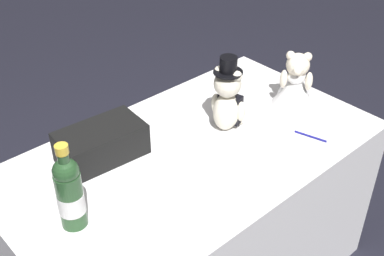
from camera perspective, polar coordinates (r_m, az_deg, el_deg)
reception_table at (r=2.08m, az=0.00°, el=-10.60°), size 1.41×0.80×0.73m
teddy_bear_groom at (r=1.89m, az=4.10°, el=3.37°), size 0.14×0.14×0.31m
teddy_bear_bride at (r=2.11m, az=11.74°, el=5.23°), size 0.23×0.22×0.24m
champagne_bottle at (r=1.52m, az=-13.80°, el=-7.11°), size 0.08×0.08×0.30m
signing_pen at (r=1.95m, az=13.50°, el=-0.98°), size 0.04×0.13×0.01m
gift_case_black at (r=1.80m, az=-10.32°, el=-1.71°), size 0.32×0.20×0.12m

